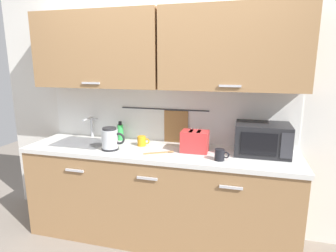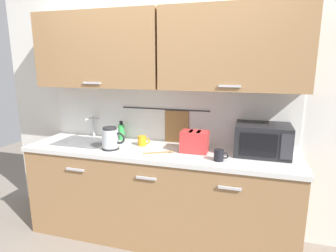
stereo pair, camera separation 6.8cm
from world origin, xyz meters
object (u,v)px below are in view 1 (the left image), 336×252
dish_soap_bottle (120,132)px  mug_by_kettle (220,155)px  microwave (262,139)px  electric_kettle (110,139)px  toaster (195,141)px  wooden_spoon (163,152)px  mug_near_sink (142,141)px

dish_soap_bottle → mug_by_kettle: dish_soap_bottle is taller
microwave → electric_kettle: (-1.34, -0.23, -0.03)m
toaster → mug_by_kettle: (0.24, -0.18, -0.05)m
microwave → wooden_spoon: bearing=-166.5°
microwave → wooden_spoon: microwave is taller
wooden_spoon → toaster: bearing=23.8°
wooden_spoon → mug_near_sink: bearing=146.9°
mug_near_sink → wooden_spoon: mug_near_sink is taller
microwave → toaster: (-0.58, -0.09, -0.04)m
electric_kettle → mug_by_kettle: (1.00, -0.04, -0.05)m
toaster → wooden_spoon: 0.30m
electric_kettle → wooden_spoon: (0.49, 0.02, -0.10)m
dish_soap_bottle → mug_near_sink: bearing=-26.2°
electric_kettle → mug_by_kettle: size_ratio=1.89×
toaster → wooden_spoon: toaster is taller
microwave → electric_kettle: bearing=-170.3°
microwave → wooden_spoon: 0.88m
toaster → microwave: bearing=8.4°
mug_by_kettle → dish_soap_bottle: bearing=160.6°
toaster → mug_by_kettle: bearing=-36.8°
dish_soap_bottle → wooden_spoon: dish_soap_bottle is taller
toaster → electric_kettle: bearing=-169.4°
wooden_spoon → dish_soap_bottle: bearing=150.4°
dish_soap_bottle → wooden_spoon: size_ratio=0.76×
microwave → toaster: bearing=-171.6°
dish_soap_bottle → wooden_spoon: (0.54, -0.31, -0.08)m
microwave → mug_near_sink: bearing=-178.1°
mug_near_sink → mug_by_kettle: (0.76, -0.23, 0.00)m
dish_soap_bottle → toaster: 0.83m
dish_soap_bottle → mug_near_sink: dish_soap_bottle is taller
electric_kettle → mug_near_sink: bearing=38.7°
microwave → dish_soap_bottle: size_ratio=2.35×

